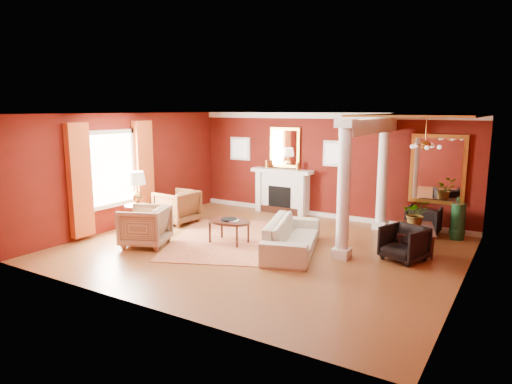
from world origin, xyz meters
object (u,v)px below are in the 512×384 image
Objects in this scene: armchair_stripe at (145,224)px; side_table at (137,192)px; coffee_table at (229,222)px; sofa at (292,231)px; armchair_leopard at (177,205)px; dining_table at (417,232)px.

armchair_stripe is 0.64× the size of side_table.
coffee_table is at bearing 104.92° from armchair_stripe.
armchair_stripe is at bearing 95.74° from sofa.
armchair_stripe is 0.93× the size of coffee_table.
sofa is 3.26m from armchair_stripe.
sofa is at bearing 84.18° from armchair_leopard.
coffee_table is (-1.51, -0.17, 0.02)m from sofa.
sofa is 1.74× the size of dining_table.
dining_table is (3.72, 1.72, -0.10)m from coffee_table.
armchair_stripe reaches higher than dining_table.
coffee_table is (2.24, -0.80, -0.00)m from armchair_leopard.
coffee_table is at bearing 74.02° from armchair_leopard.
side_table reaches higher than coffee_table.
armchair_leopard is at bearing 179.04° from armchair_stripe.
armchair_leopard is 0.64× the size of side_table.
coffee_table is 2.47m from side_table.
coffee_table is at bearing 11.82° from side_table.
coffee_table is 0.69× the size of side_table.
side_table reaches higher than armchair_stripe.
armchair_leopard is at bearing 84.18° from dining_table.
side_table reaches higher than dining_table.
armchair_leopard reaches higher than dining_table.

